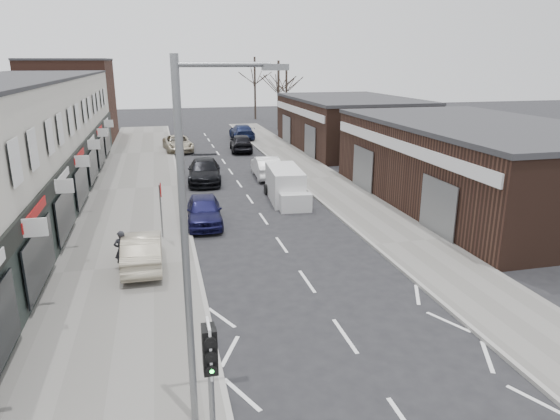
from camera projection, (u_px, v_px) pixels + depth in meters
ground at (372, 374)px, 13.23m from camera, size 160.00×160.00×0.00m
pavement_left at (136, 189)px, 32.16m from camera, size 5.50×64.00×0.12m
pavement_right at (320, 178)px, 34.99m from camera, size 3.50×64.00×0.12m
shop_terrace_left at (1, 145)px, 27.30m from camera, size 8.00×41.00×7.10m
brick_block_far at (71, 101)px, 50.89m from camera, size 8.00×10.00×8.00m
right_unit_near at (477, 165)px, 28.45m from camera, size 10.00×18.00×4.50m
right_unit_far at (349, 124)px, 47.06m from camera, size 10.00×16.00×4.50m
tree_far_a at (279, 130)px, 59.94m from camera, size 3.60×3.60×8.00m
tree_far_b at (286, 123)px, 66.09m from camera, size 3.60×3.60×7.50m
tree_far_c at (255, 119)px, 70.99m from camera, size 3.60×3.60×8.50m
traffic_light at (210, 360)px, 9.66m from camera, size 0.28×0.60×3.10m
street_lamp at (193, 233)px, 10.13m from camera, size 2.23×0.22×8.00m
warning_sign at (161, 194)px, 22.60m from camera, size 0.12×0.80×2.70m
white_van at (285, 186)px, 29.39m from camera, size 2.10×5.12×1.95m
sedan_on_pavement at (142, 250)px, 19.71m from camera, size 1.48×4.24×1.40m
pedestrian at (122, 250)px, 19.37m from camera, size 0.63×0.46×1.60m
parked_car_left_a at (204, 210)px, 25.17m from camera, size 1.99×4.40×1.47m
parked_car_left_b at (204, 171)px, 34.00m from camera, size 2.64×5.49×1.54m
parked_car_left_c at (178, 143)px, 45.62m from camera, size 2.82×5.34×1.43m
parked_car_right_a at (266, 167)px, 35.33m from camera, size 1.86×4.72×1.53m
parked_car_right_b at (241, 143)px, 45.48m from camera, size 2.32×4.88×1.61m
parked_car_right_c at (242, 132)px, 52.58m from camera, size 2.28×5.44×1.57m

